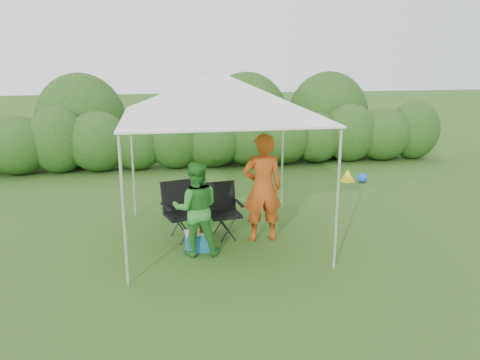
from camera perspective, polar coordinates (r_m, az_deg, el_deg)
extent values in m
plane|color=#34601E|center=(7.77, -1.87, -8.37)|extent=(70.00, 70.00, 0.00)
ellipsoid|color=#2B541A|center=(13.76, -25.58, 3.82)|extent=(1.80, 1.53, 1.57)
cylinder|color=#382616|center=(13.88, -25.29, 1.24)|extent=(0.12, 0.12, 0.30)
ellipsoid|color=#2B541A|center=(13.50, -21.37, 4.55)|extent=(1.57, 1.34, 1.80)
cylinder|color=#382616|center=(13.64, -21.08, 1.46)|extent=(0.12, 0.12, 0.30)
ellipsoid|color=#2B541A|center=(13.35, -16.95, 4.49)|extent=(1.72, 1.47, 1.65)
cylinder|color=#382616|center=(13.48, -16.73, 1.67)|extent=(0.12, 0.12, 0.30)
ellipsoid|color=#2B541A|center=(13.28, -12.45, 4.41)|extent=(1.50, 1.28, 1.50)
cylinder|color=#382616|center=(13.40, -12.31, 1.88)|extent=(0.12, 0.12, 0.30)
ellipsoid|color=#2B541A|center=(13.26, -7.97, 5.09)|extent=(1.65, 1.40, 1.73)
cylinder|color=#382616|center=(13.40, -7.86, 2.09)|extent=(0.12, 0.12, 0.30)
ellipsoid|color=#2B541A|center=(13.36, -3.48, 4.94)|extent=(1.80, 1.53, 1.57)
cylinder|color=#382616|center=(13.48, -3.43, 2.27)|extent=(0.12, 0.12, 0.30)
ellipsoid|color=#2B541A|center=(13.50, 0.93, 5.56)|extent=(1.58, 1.34, 1.80)
cylinder|color=#382616|center=(13.64, 0.92, 2.44)|extent=(0.12, 0.12, 0.30)
ellipsoid|color=#2B541A|center=(13.75, 5.21, 5.35)|extent=(1.72, 1.47, 1.65)
cylinder|color=#382616|center=(13.87, 5.14, 2.60)|extent=(0.12, 0.12, 0.30)
ellipsoid|color=#2B541A|center=(14.07, 9.31, 5.12)|extent=(1.50, 1.28, 1.50)
cylinder|color=#382616|center=(14.18, 9.21, 2.73)|extent=(0.12, 0.12, 0.30)
ellipsoid|color=#2B541A|center=(14.43, 13.25, 5.61)|extent=(1.65, 1.40, 1.73)
cylinder|color=#382616|center=(14.56, 13.09, 2.84)|extent=(0.12, 0.12, 0.30)
ellipsoid|color=#2B541A|center=(14.89, 16.93, 5.34)|extent=(1.80, 1.53, 1.57)
cylinder|color=#382616|center=(15.00, 16.75, 2.94)|extent=(0.12, 0.12, 0.30)
ellipsoid|color=#2B541A|center=(15.37, 20.44, 5.76)|extent=(1.57, 1.34, 1.80)
cylinder|color=#382616|center=(15.49, 20.19, 3.02)|extent=(0.12, 0.12, 0.30)
cylinder|color=silver|center=(6.41, -14.02, -3.86)|extent=(0.04, 0.04, 2.10)
cylinder|color=silver|center=(6.87, 11.79, -2.47)|extent=(0.04, 0.04, 2.10)
cylinder|color=silver|center=(9.30, -12.95, 1.95)|extent=(0.04, 0.04, 2.10)
cylinder|color=silver|center=(9.63, 5.18, 2.69)|extent=(0.04, 0.04, 2.10)
cube|color=white|center=(7.70, -2.55, 7.77)|extent=(3.10, 3.10, 0.03)
pyramid|color=white|center=(7.66, -2.59, 10.48)|extent=(3.10, 3.10, 0.70)
cube|color=black|center=(8.10, -1.92, -4.21)|extent=(0.58, 0.55, 0.05)
cube|color=black|center=(8.22, -2.37, -1.89)|extent=(0.53, 0.21, 0.50)
cube|color=black|center=(7.98, -3.79, -3.18)|extent=(0.11, 0.44, 0.03)
cube|color=black|center=(8.12, -0.10, -2.82)|extent=(0.11, 0.44, 0.03)
cylinder|color=black|center=(7.92, -2.99, -6.29)|extent=(0.02, 0.02, 0.42)
cylinder|color=black|center=(8.04, 0.05, -5.95)|extent=(0.02, 0.02, 0.42)
cylinder|color=black|center=(8.32, -3.79, -5.25)|extent=(0.02, 0.02, 0.42)
cylinder|color=black|center=(8.43, -0.89, -4.95)|extent=(0.02, 0.02, 0.42)
cube|color=black|center=(8.06, -7.05, -4.25)|extent=(0.67, 0.64, 0.05)
cube|color=black|center=(8.18, -7.67, -1.84)|extent=(0.56, 0.30, 0.52)
cube|color=black|center=(7.92, -9.01, -3.25)|extent=(0.18, 0.46, 0.03)
cube|color=black|center=(8.10, -5.22, -2.71)|extent=(0.18, 0.46, 0.03)
cylinder|color=black|center=(7.86, -8.00, -6.49)|extent=(0.03, 0.03, 0.44)
cylinder|color=black|center=(8.01, -4.88, -5.98)|extent=(0.03, 0.03, 0.44)
cylinder|color=black|center=(8.27, -9.05, -5.44)|extent=(0.03, 0.03, 0.44)
cylinder|color=black|center=(8.42, -6.07, -4.99)|extent=(0.03, 0.03, 0.44)
imported|color=#C64816|center=(7.85, 2.76, -0.96)|extent=(0.68, 0.45, 1.85)
imported|color=#2D882C|center=(7.34, -5.39, -3.47)|extent=(0.79, 0.64, 1.52)
cube|color=teal|center=(7.66, -5.18, -7.54)|extent=(0.40, 0.30, 0.30)
cube|color=silver|center=(7.60, -5.21, -6.39)|extent=(0.42, 0.32, 0.03)
cylinder|color=#592D0C|center=(7.52, -4.75, -5.49)|extent=(0.07, 0.07, 0.25)
cone|color=yellow|center=(12.15, 12.97, 0.56)|extent=(0.37, 0.37, 0.31)
sphere|color=blue|center=(12.10, 14.68, 0.25)|extent=(0.25, 0.25, 0.25)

